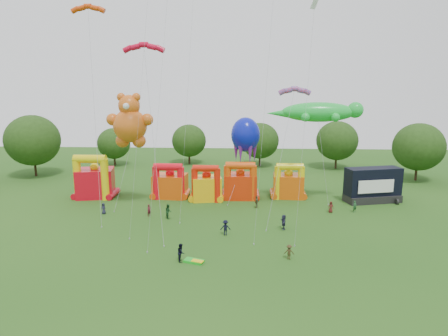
{
  "coord_description": "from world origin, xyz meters",
  "views": [
    {
      "loc": [
        4.27,
        -32.62,
        17.67
      ],
      "look_at": [
        1.74,
        18.0,
        7.11
      ],
      "focal_mm": 32.0,
      "sensor_mm": 36.0,
      "label": 1
    }
  ],
  "objects_px": {
    "gecko_kite": "(320,125)",
    "octopus_kite": "(242,156)",
    "bouncy_castle_2": "(207,186)",
    "spectator_4": "(257,202)",
    "stage_trailer": "(373,185)",
    "bouncy_castle_0": "(95,181)",
    "spectator_0": "(103,209)",
    "teddy_bear_kite": "(128,139)"
  },
  "relations": [
    {
      "from": "teddy_bear_kite",
      "to": "spectator_4",
      "type": "height_order",
      "value": "teddy_bear_kite"
    },
    {
      "from": "stage_trailer",
      "to": "gecko_kite",
      "type": "height_order",
      "value": "gecko_kite"
    },
    {
      "from": "stage_trailer",
      "to": "gecko_kite",
      "type": "relative_size",
      "value": 0.58
    },
    {
      "from": "teddy_bear_kite",
      "to": "spectator_0",
      "type": "height_order",
      "value": "teddy_bear_kite"
    },
    {
      "from": "bouncy_castle_0",
      "to": "gecko_kite",
      "type": "relative_size",
      "value": 0.46
    },
    {
      "from": "stage_trailer",
      "to": "spectator_4",
      "type": "bearing_deg",
      "value": -167.01
    },
    {
      "from": "stage_trailer",
      "to": "spectator_4",
      "type": "xyz_separation_m",
      "value": [
        -17.92,
        -4.13,
        -1.67
      ]
    },
    {
      "from": "bouncy_castle_0",
      "to": "octopus_kite",
      "type": "bearing_deg",
      "value": 2.81
    },
    {
      "from": "spectator_4",
      "to": "spectator_0",
      "type": "bearing_deg",
      "value": -53.79
    },
    {
      "from": "octopus_kite",
      "to": "spectator_4",
      "type": "distance_m",
      "value": 8.29
    },
    {
      "from": "bouncy_castle_2",
      "to": "spectator_4",
      "type": "height_order",
      "value": "bouncy_castle_2"
    },
    {
      "from": "octopus_kite",
      "to": "spectator_0",
      "type": "relative_size",
      "value": 8.12
    },
    {
      "from": "bouncy_castle_0",
      "to": "octopus_kite",
      "type": "relative_size",
      "value": 0.56
    },
    {
      "from": "bouncy_castle_2",
      "to": "gecko_kite",
      "type": "distance_m",
      "value": 19.49
    },
    {
      "from": "bouncy_castle_2",
      "to": "teddy_bear_kite",
      "type": "xyz_separation_m",
      "value": [
        -10.91,
        -3.83,
        7.91
      ]
    },
    {
      "from": "gecko_kite",
      "to": "spectator_0",
      "type": "xyz_separation_m",
      "value": [
        -30.65,
        -7.18,
        -11.15
      ]
    },
    {
      "from": "bouncy_castle_0",
      "to": "bouncy_castle_2",
      "type": "relative_size",
      "value": 1.23
    },
    {
      "from": "teddy_bear_kite",
      "to": "spectator_0",
      "type": "relative_size",
      "value": 10.61
    },
    {
      "from": "bouncy_castle_2",
      "to": "gecko_kite",
      "type": "bearing_deg",
      "value": -1.18
    },
    {
      "from": "spectator_0",
      "to": "stage_trailer",
      "type": "bearing_deg",
      "value": 28.58
    },
    {
      "from": "bouncy_castle_2",
      "to": "teddy_bear_kite",
      "type": "bearing_deg",
      "value": -160.66
    },
    {
      "from": "bouncy_castle_0",
      "to": "stage_trailer",
      "type": "bearing_deg",
      "value": -0.31
    },
    {
      "from": "bouncy_castle_2",
      "to": "spectator_4",
      "type": "xyz_separation_m",
      "value": [
        7.69,
        -3.54,
        -1.33
      ]
    },
    {
      "from": "bouncy_castle_0",
      "to": "spectator_4",
      "type": "height_order",
      "value": "bouncy_castle_0"
    },
    {
      "from": "gecko_kite",
      "to": "teddy_bear_kite",
      "type": "bearing_deg",
      "value": -172.86
    },
    {
      "from": "gecko_kite",
      "to": "octopus_kite",
      "type": "bearing_deg",
      "value": 168.58
    },
    {
      "from": "stage_trailer",
      "to": "octopus_kite",
      "type": "bearing_deg",
      "value": 176.09
    },
    {
      "from": "bouncy_castle_0",
      "to": "octopus_kite",
      "type": "xyz_separation_m",
      "value": [
        23.4,
        1.15,
        3.96
      ]
    },
    {
      "from": "bouncy_castle_2",
      "to": "stage_trailer",
      "type": "bearing_deg",
      "value": 1.33
    },
    {
      "from": "octopus_kite",
      "to": "spectator_0",
      "type": "bearing_deg",
      "value": -153.6
    },
    {
      "from": "spectator_4",
      "to": "stage_trailer",
      "type": "bearing_deg",
      "value": 128.67
    },
    {
      "from": "bouncy_castle_0",
      "to": "bouncy_castle_2",
      "type": "xyz_separation_m",
      "value": [
        18.01,
        -0.83,
        -0.47
      ]
    },
    {
      "from": "gecko_kite",
      "to": "octopus_kite",
      "type": "relative_size",
      "value": 1.2
    },
    {
      "from": "octopus_kite",
      "to": "bouncy_castle_2",
      "type": "bearing_deg",
      "value": -159.85
    },
    {
      "from": "bouncy_castle_2",
      "to": "octopus_kite",
      "type": "relative_size",
      "value": 0.45
    },
    {
      "from": "gecko_kite",
      "to": "spectator_0",
      "type": "height_order",
      "value": "gecko_kite"
    },
    {
      "from": "bouncy_castle_2",
      "to": "gecko_kite",
      "type": "xyz_separation_m",
      "value": [
        16.9,
        -0.35,
        9.7
      ]
    },
    {
      "from": "bouncy_castle_2",
      "to": "spectator_0",
      "type": "xyz_separation_m",
      "value": [
        -13.75,
        -7.52,
        -1.44
      ]
    },
    {
      "from": "bouncy_castle_0",
      "to": "octopus_kite",
      "type": "distance_m",
      "value": 23.76
    },
    {
      "from": "stage_trailer",
      "to": "spectator_4",
      "type": "relative_size",
      "value": 4.92
    },
    {
      "from": "spectator_0",
      "to": "bouncy_castle_2",
      "type": "bearing_deg",
      "value": 45.61
    },
    {
      "from": "bouncy_castle_0",
      "to": "spectator_0",
      "type": "xyz_separation_m",
      "value": [
        4.26,
        -8.36,
        -1.91
      ]
    }
  ]
}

